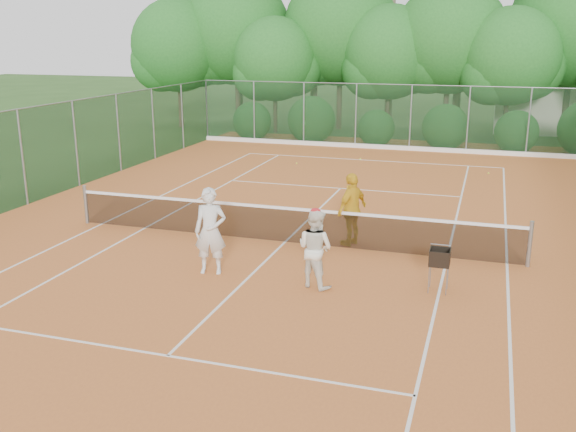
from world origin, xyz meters
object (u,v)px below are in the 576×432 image
object	(u,v)px
player_white	(210,231)
ball_hopper	(440,258)
player_center_grp	(315,248)
player_yellow	(352,209)

from	to	relation	value
player_white	ball_hopper	size ratio (longest dim) A/B	2.12
ball_hopper	player_white	bearing A→B (deg)	-178.06
player_white	player_center_grp	distance (m)	2.44
player_white	player_center_grp	bearing A→B (deg)	-15.09
player_white	player_yellow	xyz separation A→B (m)	(2.58, 2.94, -0.04)
player_yellow	ball_hopper	distance (m)	3.48
player_white	ball_hopper	distance (m)	5.00
player_yellow	ball_hopper	size ratio (longest dim) A/B	2.02
ball_hopper	player_center_grp	bearing A→B (deg)	-171.85
player_white	ball_hopper	world-z (taller)	player_white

